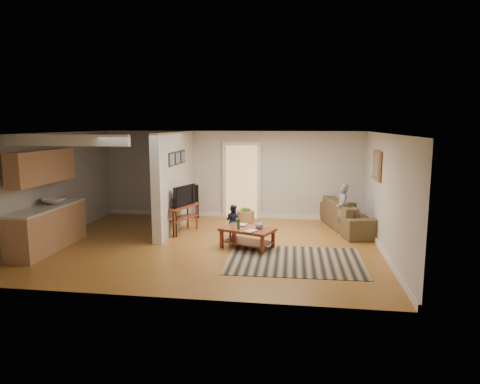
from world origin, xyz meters
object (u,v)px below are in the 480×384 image
object	(u,v)px
tv_console	(182,208)
child	(341,235)
speaker_left	(175,218)
speaker_right	(197,201)
toddler	(233,237)
sofa	(351,229)
coffee_table	(248,233)
toy_basket	(246,216)

from	to	relation	value
tv_console	child	size ratio (longest dim) A/B	0.92
child	speaker_left	bearing A→B (deg)	-83.07
speaker_right	tv_console	bearing A→B (deg)	-100.64
speaker_left	toddler	xyz separation A→B (m)	(1.39, 0.19, -0.47)
speaker_right	toddler	xyz separation A→B (m)	(1.36, -1.94, -0.49)
sofa	coffee_table	distance (m)	3.20
sofa	speaker_left	xyz separation A→B (m)	(-4.30, -1.36, 0.47)
toy_basket	child	xyz separation A→B (m)	(2.51, -1.04, -0.18)
coffee_table	speaker_left	bearing A→B (deg)	159.66
toy_basket	toddler	bearing A→B (deg)	-93.47
child	tv_console	bearing A→B (deg)	-88.80
tv_console	child	xyz separation A→B (m)	(3.94, 0.35, -0.63)
speaker_left	speaker_right	distance (m)	2.13
speaker_right	toy_basket	xyz separation A→B (m)	(1.46, -0.32, -0.31)
coffee_table	child	size ratio (longest dim) A/B	1.02
sofa	toddler	xyz separation A→B (m)	(-2.91, -1.17, 0.00)
speaker_left	sofa	bearing A→B (deg)	-2.20
child	speaker_right	bearing A→B (deg)	-112.81
speaker_left	toy_basket	size ratio (longest dim) A/B	1.95
child	toddler	size ratio (longest dim) A/B	1.60
tv_console	child	distance (m)	4.01
toy_basket	toddler	xyz separation A→B (m)	(-0.10, -1.62, -0.18)
coffee_table	toddler	bearing A→B (deg)	118.60
speaker_right	child	bearing A→B (deg)	-30.61
speaker_left	toddler	size ratio (longest dim) A/B	1.18
toy_basket	toddler	distance (m)	1.63
coffee_table	tv_console	world-z (taller)	tv_console
sofa	child	distance (m)	0.67
toy_basket	sofa	bearing A→B (deg)	-8.93
tv_console	toddler	world-z (taller)	tv_console
toddler	sofa	bearing A→B (deg)	-135.80
sofa	toy_basket	bearing A→B (deg)	67.89
sofa	tv_console	size ratio (longest dim) A/B	2.16
sofa	speaker_left	distance (m)	4.53
sofa	toy_basket	xyz separation A→B (m)	(-2.81, 0.44, 0.18)
speaker_left	toddler	world-z (taller)	speaker_left
sofa	speaker_right	bearing A→B (deg)	66.65
coffee_table	tv_console	size ratio (longest dim) A/B	1.10
speaker_left	child	size ratio (longest dim) A/B	0.74
coffee_table	toy_basket	xyz separation A→B (m)	(-0.38, 2.49, -0.17)
sofa	child	size ratio (longest dim) A/B	2.00
speaker_right	toddler	world-z (taller)	speaker_right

